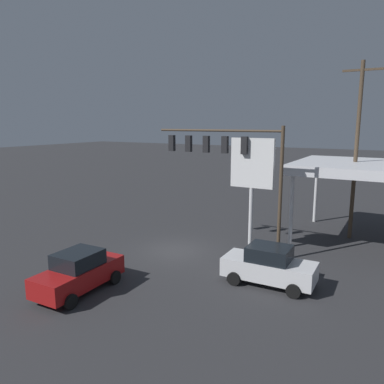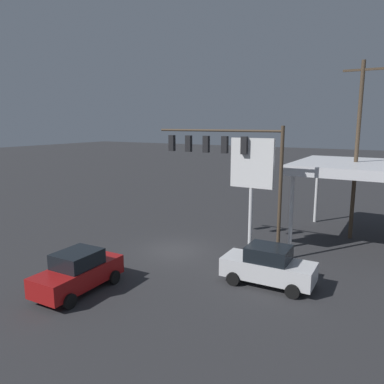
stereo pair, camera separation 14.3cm
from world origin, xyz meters
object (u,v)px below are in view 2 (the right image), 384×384
Objects in this scene: sedan_far at (78,272)px; utility_pole at (357,148)px; traffic_signal_assembly at (227,155)px; price_sign at (252,169)px; sedan_waiting at (268,266)px.

utility_pole is at bearing 145.77° from sedan_far.
traffic_signal_assembly is 1.16× the size of price_sign.
price_sign is 5.96m from sedan_waiting.
sedan_waiting is (2.40, 10.01, -5.17)m from utility_pole.
utility_pole reaches higher than sedan_far.
sedan_far is (7.39, 5.16, 0.00)m from sedan_waiting.
utility_pole is 1.69× the size of price_sign.
utility_pole reaches higher than sedan_waiting.
utility_pole is at bearing -133.29° from traffic_signal_assembly.
traffic_signal_assembly is at bearing 156.11° from sedan_far.
traffic_signal_assembly reaches higher than sedan_waiting.
sedan_waiting is (-2.35, 3.56, -4.17)m from price_sign.
traffic_signal_assembly is 7.10m from sedan_waiting.
sedan_far is at bearing 67.48° from traffic_signal_assembly.
price_sign is 1.55× the size of sedan_waiting.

